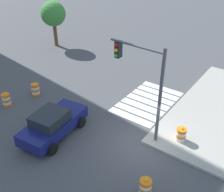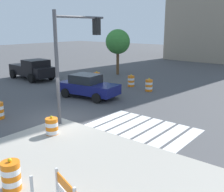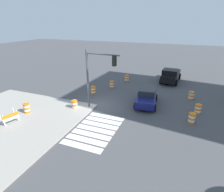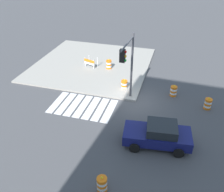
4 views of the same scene
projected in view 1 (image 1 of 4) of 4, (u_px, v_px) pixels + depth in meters
name	position (u px, v px, depth m)	size (l,w,h in m)	color
ground_plane	(141.00, 143.00, 15.35)	(120.00, 120.00, 0.00)	#474749
crosswalk_stripes	(148.00, 102.00, 19.00)	(5.10, 3.20, 0.02)	silver
sports_car	(53.00, 123.00, 15.56)	(4.49, 2.52, 1.63)	navy
traffic_barrel_near_corner	(181.00, 135.00, 15.22)	(0.56, 0.56, 1.02)	orange
traffic_barrel_crosswalk_end	(36.00, 90.00, 19.55)	(0.56, 0.56, 1.02)	orange
traffic_barrel_median_far	(145.00, 188.00, 12.15)	(0.56, 0.56, 1.02)	orange
traffic_barrel_opposite_curb	(6.00, 100.00, 18.39)	(0.56, 0.56, 1.02)	orange
traffic_light_pole	(142.00, 75.00, 14.01)	(0.48, 3.29, 5.50)	#4C4C51
street_tree_streetside_mid	(53.00, 14.00, 26.55)	(2.44, 2.44, 4.48)	brown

